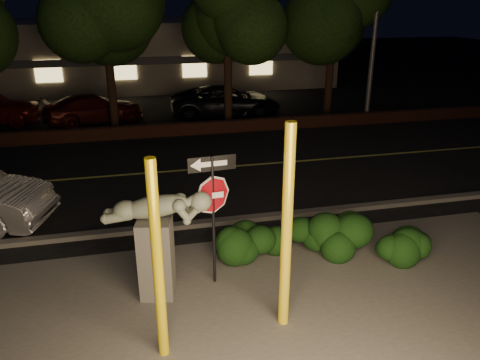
# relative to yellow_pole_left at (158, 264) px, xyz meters

# --- Properties ---
(ground) EXTENTS (90.00, 90.00, 0.00)m
(ground) POSITION_rel_yellow_pole_left_xyz_m (1.52, 11.43, -1.66)
(ground) COLOR black
(ground) RESTS_ON ground
(patio) EXTENTS (14.00, 6.00, 0.02)m
(patio) POSITION_rel_yellow_pole_left_xyz_m (1.52, 0.43, -1.65)
(patio) COLOR #4C4944
(patio) RESTS_ON ground
(road) EXTENTS (80.00, 8.00, 0.01)m
(road) POSITION_rel_yellow_pole_left_xyz_m (1.52, 8.43, -1.65)
(road) COLOR black
(road) RESTS_ON ground
(lane_marking) EXTENTS (80.00, 0.12, 0.00)m
(lane_marking) POSITION_rel_yellow_pole_left_xyz_m (1.52, 8.43, -1.64)
(lane_marking) COLOR #ACAD45
(lane_marking) RESTS_ON road
(curb) EXTENTS (80.00, 0.25, 0.12)m
(curb) POSITION_rel_yellow_pole_left_xyz_m (1.52, 4.33, -1.60)
(curb) COLOR #4C4944
(curb) RESTS_ON ground
(brick_wall) EXTENTS (40.00, 0.35, 0.50)m
(brick_wall) POSITION_rel_yellow_pole_left_xyz_m (1.52, 12.73, -1.41)
(brick_wall) COLOR #401E14
(brick_wall) RESTS_ON ground
(parking_lot) EXTENTS (40.00, 12.00, 0.01)m
(parking_lot) POSITION_rel_yellow_pole_left_xyz_m (1.52, 18.43, -1.65)
(parking_lot) COLOR black
(parking_lot) RESTS_ON ground
(building) EXTENTS (22.00, 10.20, 4.00)m
(building) POSITION_rel_yellow_pole_left_xyz_m (1.52, 26.42, 0.34)
(building) COLOR #675E52
(building) RESTS_ON ground
(yellow_pole_left) EXTENTS (0.17, 0.17, 3.31)m
(yellow_pole_left) POSITION_rel_yellow_pole_left_xyz_m (0.00, 0.00, 0.00)
(yellow_pole_left) COLOR yellow
(yellow_pole_left) RESTS_ON ground
(yellow_pole_right) EXTENTS (0.18, 0.18, 3.62)m
(yellow_pole_right) POSITION_rel_yellow_pole_left_xyz_m (2.09, 0.30, 0.15)
(yellow_pole_right) COLOR yellow
(yellow_pole_right) RESTS_ON ground
(signpost) EXTENTS (0.90, 0.12, 2.66)m
(signpost) POSITION_rel_yellow_pole_left_xyz_m (1.15, 1.81, 0.24)
(signpost) COLOR black
(signpost) RESTS_ON ground
(sculpture) EXTENTS (1.99, 0.90, 2.12)m
(sculpture) POSITION_rel_yellow_pole_left_xyz_m (0.07, 1.65, -0.35)
(sculpture) COLOR #4C4944
(sculpture) RESTS_ON ground
(hedge_center) EXTENTS (1.91, 1.14, 0.93)m
(hedge_center) POSITION_rel_yellow_pole_left_xyz_m (2.12, 2.59, -1.19)
(hedge_center) COLOR black
(hedge_center) RESTS_ON ground
(hedge_right) EXTENTS (1.98, 1.16, 1.26)m
(hedge_right) POSITION_rel_yellow_pole_left_xyz_m (3.84, 2.40, -1.03)
(hedge_right) COLOR black
(hedge_right) RESTS_ON ground
(hedge_far_right) EXTENTS (1.38, 0.88, 0.94)m
(hedge_far_right) POSITION_rel_yellow_pole_left_xyz_m (5.21, 1.70, -1.19)
(hedge_far_right) COLOR black
(hedge_far_right) RESTS_ON ground
(parked_car_darkred) EXTENTS (4.78, 3.24, 1.28)m
(parked_car_darkred) POSITION_rel_yellow_pole_left_xyz_m (-1.88, 15.69, -1.01)
(parked_car_darkred) COLOR #43100D
(parked_car_darkred) RESTS_ON ground
(parked_car_dark) EXTENTS (5.32, 2.69, 1.44)m
(parked_car_dark) POSITION_rel_yellow_pole_left_xyz_m (4.17, 15.54, -0.94)
(parked_car_dark) COLOR black
(parked_car_dark) RESTS_ON ground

